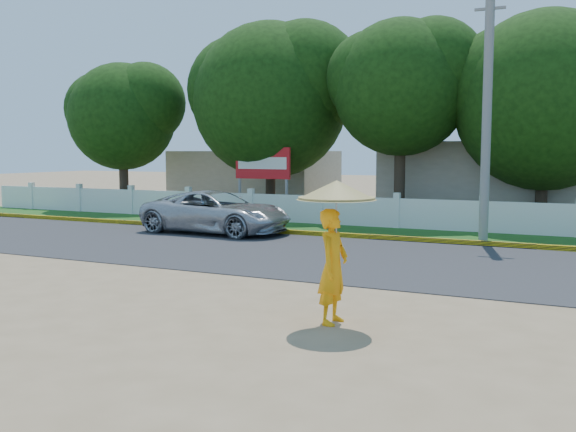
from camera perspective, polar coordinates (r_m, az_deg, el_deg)
The scene contains 12 objects.
ground at distance 13.26m, azimuth -3.72°, elevation -6.39°, with size 120.00×120.00×0.00m, color #9E8460.
road at distance 17.26m, azimuth 3.56°, elevation -3.51°, with size 60.00×7.00×0.02m, color #38383A.
grass_verge at distance 22.17m, azimuth 8.60°, elevation -1.48°, with size 60.00×3.50×0.03m, color #2D601E.
curb at distance 20.56m, azimuth 7.24°, elevation -1.85°, with size 40.00×0.18×0.16m, color yellow.
fence at distance 23.50m, azimuth 9.64°, elevation 0.23°, with size 40.00×0.10×1.10m, color silver.
building_near at distance 29.54m, azimuth 18.91°, elevation 3.16°, with size 10.00×6.00×3.20m, color #B7AD99.
building_far at distance 34.46m, azimuth -2.94°, elevation 3.46°, with size 8.00×5.00×2.80m, color #B7AD99.
utility_pole at distance 20.49m, azimuth 17.26°, elevation 8.64°, with size 0.28×0.28×7.81m, color gray.
vehicle at distance 21.98m, azimuth -6.37°, elevation 0.34°, with size 2.40×5.20×1.45m, color #AEB2B7.
monk_with_parasol at distance 10.32m, azimuth 4.18°, elevation -1.32°, with size 1.28×1.28×2.33m.
billboard at distance 26.66m, azimuth -2.27°, elevation 4.38°, with size 2.50×0.13×2.95m.
tree_row at distance 26.29m, azimuth 13.78°, elevation 10.39°, with size 33.97×7.31×8.64m.
Camera 1 is at (6.31, -11.33, 2.79)m, focal length 40.00 mm.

